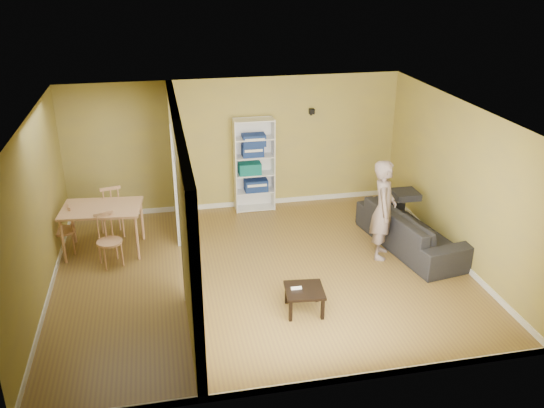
{
  "coord_description": "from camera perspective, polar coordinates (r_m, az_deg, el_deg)",
  "views": [
    {
      "loc": [
        -1.46,
        -7.91,
        4.65
      ],
      "look_at": [
        0.2,
        0.2,
        1.1
      ],
      "focal_mm": 38.0,
      "sensor_mm": 36.0,
      "label": 1
    }
  ],
  "objects": [
    {
      "name": "game_controller",
      "position": [
        8.18,
        2.42,
        -8.32
      ],
      "size": [
        0.15,
        0.04,
        0.03
      ],
      "primitive_type": "cube",
      "color": "white",
      "rests_on": "coffee_table"
    },
    {
      "name": "paper_box_navy_b",
      "position": [
        11.15,
        -1.94,
        5.3
      ],
      "size": [
        0.41,
        0.27,
        0.21
      ],
      "primitive_type": "cube",
      "color": "navy",
      "rests_on": "bookshelf"
    },
    {
      "name": "sofa",
      "position": [
        10.17,
        13.74,
        -1.9
      ],
      "size": [
        2.47,
        1.38,
        0.89
      ],
      "primitive_type": "imported",
      "rotation": [
        0.0,
        0.0,
        1.74
      ],
      "color": "black",
      "rests_on": "ground"
    },
    {
      "name": "chair_left",
      "position": [
        10.32,
        -20.03,
        -2.37
      ],
      "size": [
        0.46,
        0.46,
        0.88
      ],
      "primitive_type": null,
      "rotation": [
        0.0,
        0.0,
        -1.41
      ],
      "color": "tan",
      "rests_on": "ground"
    },
    {
      "name": "paper_box_navy_c",
      "position": [
        11.08,
        -1.83,
        6.45
      ],
      "size": [
        0.44,
        0.29,
        0.23
      ],
      "primitive_type": "cube",
      "color": "navy",
      "rests_on": "bookshelf"
    },
    {
      "name": "wall_speaker",
      "position": [
        11.34,
        3.96,
        9.14
      ],
      "size": [
        0.1,
        0.1,
        0.1
      ],
      "primitive_type": "cube",
      "color": "black",
      "rests_on": "room_shell"
    },
    {
      "name": "paper_box_teal",
      "position": [
        11.26,
        -2.22,
        3.55
      ],
      "size": [
        0.43,
        0.28,
        0.22
      ],
      "primitive_type": "cube",
      "color": "teal",
      "rests_on": "bookshelf"
    },
    {
      "name": "chair_near",
      "position": [
        9.67,
        -15.82,
        -3.49
      ],
      "size": [
        0.53,
        0.53,
        0.9
      ],
      "primitive_type": null,
      "rotation": [
        0.0,
        0.0,
        0.38
      ],
      "color": "tan",
      "rests_on": "ground"
    },
    {
      "name": "room_shell",
      "position": [
        8.71,
        -1.02,
        0.6
      ],
      "size": [
        6.5,
        6.5,
        6.5
      ],
      "color": "olive",
      "rests_on": "ground"
    },
    {
      "name": "dining_table",
      "position": [
        10.05,
        -16.52,
        -0.73
      ],
      "size": [
        1.3,
        0.87,
        0.81
      ],
      "rotation": [
        0.0,
        0.0,
        -0.1
      ],
      "color": "tan",
      "rests_on": "ground"
    },
    {
      "name": "bookshelf",
      "position": [
        11.29,
        -1.82,
        3.95
      ],
      "size": [
        0.78,
        0.34,
        1.85
      ],
      "color": "white",
      "rests_on": "ground"
    },
    {
      "name": "partition",
      "position": [
        8.59,
        -8.91,
        -0.03
      ],
      "size": [
        0.22,
        5.5,
        2.6
      ],
      "primitive_type": null,
      "color": "gold",
      "rests_on": "ground"
    },
    {
      "name": "person",
      "position": [
        9.56,
        11.05,
        0.26
      ],
      "size": [
        0.89,
        0.8,
        1.99
      ],
      "primitive_type": "imported",
      "rotation": [
        0.0,
        0.0,
        1.17
      ],
      "color": "slate",
      "rests_on": "ground"
    },
    {
      "name": "coffee_table",
      "position": [
        8.22,
        3.23,
        -8.74
      ],
      "size": [
        0.54,
        0.54,
        0.36
      ],
      "rotation": [
        0.0,
        0.0,
        -0.1
      ],
      "color": "black",
      "rests_on": "ground"
    },
    {
      "name": "chair_far",
      "position": [
        10.68,
        -15.68,
        -0.55
      ],
      "size": [
        0.56,
        0.56,
        1.01
      ],
      "primitive_type": null,
      "rotation": [
        0.0,
        0.0,
        3.4
      ],
      "color": "#D1B086",
      "rests_on": "ground"
    },
    {
      "name": "paper_box_navy_a",
      "position": [
        11.4,
        -1.6,
        1.9
      ],
      "size": [
        0.45,
        0.29,
        0.23
      ],
      "primitive_type": "cube",
      "color": "#101450",
      "rests_on": "bookshelf"
    }
  ]
}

